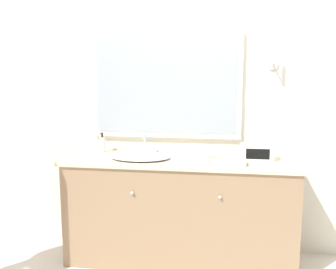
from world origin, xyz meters
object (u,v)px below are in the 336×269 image
at_px(sink_basin, 140,156).
at_px(picture_frame, 201,157).
at_px(soap_bottle, 102,144).
at_px(appliance_box, 257,152).

xyz_separation_m(sink_basin, picture_frame, (0.50, -0.10, 0.03)).
bearing_deg(soap_bottle, picture_frame, -18.35).
bearing_deg(picture_frame, soap_bottle, 161.65).
xyz_separation_m(soap_bottle, appliance_box, (1.33, -0.10, -0.01)).
height_order(soap_bottle, appliance_box, soap_bottle).
height_order(appliance_box, picture_frame, appliance_box).
relative_size(sink_basin, appliance_box, 1.96).
height_order(sink_basin, appliance_box, sink_basin).
distance_m(soap_bottle, picture_frame, 0.94).
bearing_deg(picture_frame, appliance_box, 23.60).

